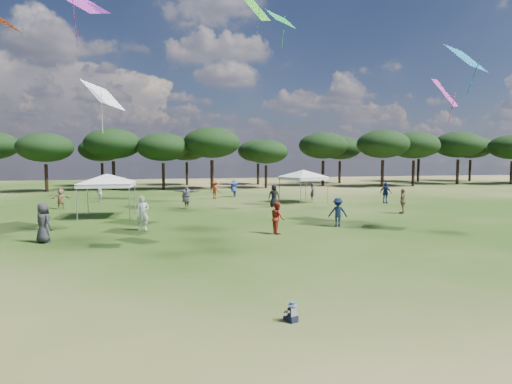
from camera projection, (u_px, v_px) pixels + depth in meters
ground at (336, 348)px, 9.01m from camera, size 140.00×140.00×0.00m
tree_line at (202, 145)px, 55.06m from camera, size 108.78×17.63×7.77m
tent_left at (107, 176)px, 28.12m from camera, size 6.73×6.73×3.18m
tent_right at (303, 171)px, 37.20m from camera, size 6.05×6.05×3.15m
toddler at (292, 313)px, 10.41m from camera, size 0.37×0.40×0.50m
festival_crowd at (208, 198)px, 32.32m from camera, size 30.06×21.88×1.89m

